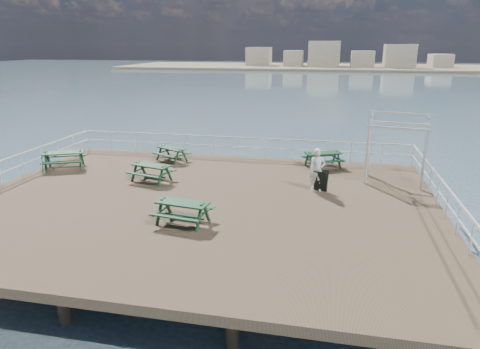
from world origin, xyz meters
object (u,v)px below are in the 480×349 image
Objects in this scene: trellis_arbor at (396,152)px; picnic_table_d at (151,169)px; picnic_table_b at (172,151)px; picnic_table_c at (323,156)px; person at (317,170)px; picnic_table_a at (64,156)px; picnic_table_e at (183,208)px.

picnic_table_d is at bearing -158.17° from trellis_arbor.
picnic_table_c is at bearing 30.97° from picnic_table_b.
picnic_table_b is 7.71m from picnic_table_c.
person is (-0.18, -3.66, 0.35)m from picnic_table_c.
picnic_table_d is at bearing 175.45° from person.
picnic_table_a reaches higher than picnic_table_d.
picnic_table_c is 3.67m from trellis_arbor.
picnic_table_e reaches higher than picnic_table_b.
picnic_table_c is 1.20× the size of person.
picnic_table_e is at bearing -38.54° from picnic_table_b.
picnic_table_c is 8.28m from picnic_table_d.
picnic_table_a is at bearing -124.02° from picnic_table_b.
picnic_table_b is at bearing 3.63° from picnic_table_a.
picnic_table_d is 1.14× the size of person.
trellis_arbor reaches higher than picnic_table_c.
picnic_table_d is at bearing -176.50° from picnic_table_c.
person is at bearing 16.56° from picnic_table_d.
picnic_table_b is at bearing 158.89° from picnic_table_c.
picnic_table_d is at bearing 133.37° from picnic_table_e.
picnic_table_e is (3.24, -7.61, 0.05)m from picnic_table_b.
picnic_table_c is at bearing 69.22° from picnic_table_e.
trellis_arbor reaches higher than picnic_table_b.
trellis_arbor is (7.54, 6.13, 0.82)m from picnic_table_e.
picnic_table_b is 3.45m from picnic_table_d.
picnic_table_c reaches higher than picnic_table_d.
person is at bearing -116.47° from picnic_table_c.
picnic_table_d is at bearing -56.00° from picnic_table_b.
trellis_arbor is at bearing 23.80° from person.
picnic_table_b is at bearing 150.71° from person.
picnic_table_e is (-4.46, -7.96, 0.01)m from picnic_table_c.
picnic_table_d is 10.66m from trellis_arbor.
picnic_table_a is at bearing 155.05° from picnic_table_e.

